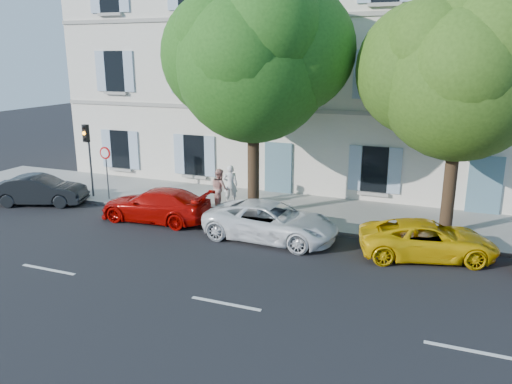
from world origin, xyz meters
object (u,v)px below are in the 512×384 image
at_px(car_dark_sedan, 40,190).
at_px(tree_right, 461,80).
at_px(traffic_light, 88,145).
at_px(pedestrian_a, 230,184).
at_px(tree_left, 253,65).
at_px(car_yellow_supercar, 428,240).
at_px(car_red_coupe, 156,205).
at_px(car_white_coupe, 271,221).
at_px(road_sign, 106,162).
at_px(pedestrian_b, 220,188).

distance_m(car_dark_sedan, tree_right, 17.57).
bearing_deg(traffic_light, pedestrian_a, 11.73).
distance_m(tree_right, pedestrian_a, 9.91).
xyz_separation_m(car_dark_sedan, tree_left, (9.46, 1.64, 5.39)).
height_order(car_yellow_supercar, tree_left, tree_left).
bearing_deg(car_yellow_supercar, tree_left, 60.26).
distance_m(car_red_coupe, pedestrian_a, 3.45).
relative_size(tree_left, traffic_light, 2.78).
xyz_separation_m(car_white_coupe, tree_right, (5.80, 2.48, 4.91)).
xyz_separation_m(tree_right, traffic_light, (-15.11, -0.68, -3.04)).
relative_size(car_white_coupe, road_sign, 2.03).
height_order(car_white_coupe, car_yellow_supercar, car_white_coupe).
bearing_deg(road_sign, tree_left, 2.01).
xyz_separation_m(car_yellow_supercar, pedestrian_a, (-8.26, 2.82, 0.40)).
distance_m(tree_left, traffic_light, 8.59).
bearing_deg(tree_right, pedestrian_a, 175.87).
relative_size(car_dark_sedan, tree_left, 0.43).
bearing_deg(tree_right, car_yellow_supercar, -103.08).
height_order(car_white_coupe, road_sign, road_sign).
xyz_separation_m(tree_left, pedestrian_a, (-1.50, 1.09, -5.04)).
relative_size(car_yellow_supercar, pedestrian_a, 2.55).
bearing_deg(pedestrian_b, traffic_light, 45.29).
xyz_separation_m(car_dark_sedan, car_white_coupe, (10.94, -0.38, 0.02)).
xyz_separation_m(car_yellow_supercar, traffic_light, (-14.60, 1.51, 1.93)).
height_order(traffic_light, pedestrian_b, traffic_light).
height_order(car_dark_sedan, road_sign, road_sign).
distance_m(car_dark_sedan, car_yellow_supercar, 16.23).
height_order(car_white_coupe, pedestrian_a, pedestrian_a).
height_order(car_white_coupe, tree_left, tree_left).
distance_m(car_dark_sedan, traffic_light, 2.86).
bearing_deg(traffic_light, tree_right, 2.59).
height_order(tree_left, tree_right, tree_left).
xyz_separation_m(car_yellow_supercar, tree_right, (0.51, 2.19, 4.97)).
height_order(car_dark_sedan, car_yellow_supercar, car_dark_sedan).
bearing_deg(car_white_coupe, road_sign, 80.52).
distance_m(car_yellow_supercar, road_sign, 13.80).
bearing_deg(tree_left, pedestrian_a, 143.95).
distance_m(car_dark_sedan, car_white_coupe, 10.95).
bearing_deg(car_dark_sedan, pedestrian_a, -90.61).
height_order(car_dark_sedan, traffic_light, traffic_light).
distance_m(tree_left, tree_right, 7.30).
xyz_separation_m(tree_right, road_sign, (-14.17, -0.70, -3.72)).
bearing_deg(traffic_light, tree_left, 1.65).
relative_size(car_yellow_supercar, traffic_light, 1.32).
height_order(car_red_coupe, car_yellow_supercar, car_red_coupe).
relative_size(car_dark_sedan, car_red_coupe, 0.87).
xyz_separation_m(car_white_coupe, car_yellow_supercar, (5.29, 0.29, -0.06)).
bearing_deg(car_dark_sedan, car_white_coupe, -111.52).
bearing_deg(road_sign, car_dark_sedan, -151.44).
height_order(car_dark_sedan, car_white_coupe, car_white_coupe).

